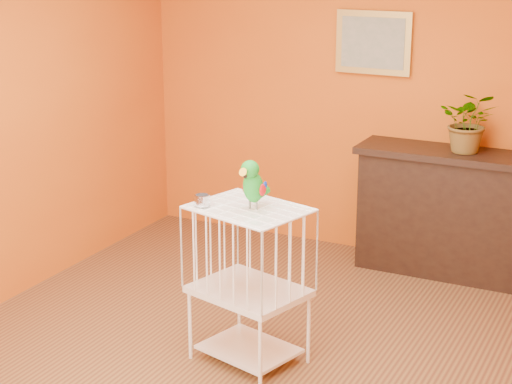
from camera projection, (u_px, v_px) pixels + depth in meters
The scene contains 8 objects.
ground at pixel (246, 362), 5.38m from camera, with size 4.50×4.50×0.00m, color brown.
room_shell at pixel (245, 114), 4.91m from camera, with size 4.50×4.50×4.50m.
console_cabinet at pixel (442, 212), 6.66m from camera, with size 1.34×0.48×1.00m.
potted_plant at pixel (468, 129), 6.38m from camera, with size 0.42×0.47×0.37m, color #26722D.
framed_picture at pixel (373, 43), 6.76m from camera, with size 0.62×0.04×0.50m.
birdcage at pixel (249, 283), 5.24m from camera, with size 0.76×0.66×1.01m.
feed_cup at pixel (202, 200), 5.12m from camera, with size 0.09×0.09×0.07m, color silver.
parrot at pixel (253, 184), 5.04m from camera, with size 0.15×0.28×0.31m.
Camera 1 is at (2.22, -4.29, 2.59)m, focal length 60.00 mm.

